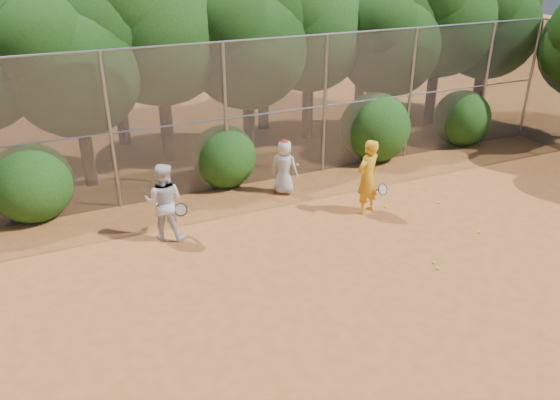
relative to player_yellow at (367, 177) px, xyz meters
name	(u,v)px	position (x,y,z in m)	size (l,w,h in m)	color
ground	(378,290)	(-1.65, -3.06, -0.97)	(80.00, 80.00, 0.00)	#9C5523
fence_back	(256,113)	(-1.77, 2.94, 1.08)	(20.05, 0.09, 4.03)	gray
tree_2	(74,56)	(-6.10, 4.77, 2.61)	(3.99, 3.47, 5.47)	black
tree_3	(158,14)	(-3.59, 5.78, 3.43)	(4.89, 4.26, 6.70)	black
tree_4	(248,35)	(-1.10, 5.17, 2.79)	(4.19, 3.64, 5.73)	black
tree_5	(311,17)	(1.41, 5.98, 3.08)	(4.51, 3.92, 6.17)	black
tree_6	(391,35)	(3.90, 4.97, 2.50)	(3.86, 3.36, 5.29)	black
tree_7	(443,4)	(6.41, 5.58, 3.31)	(4.77, 4.14, 6.53)	black
tree_8	(490,16)	(8.41, 5.27, 2.85)	(4.25, 3.70, 5.82)	black
tree_10	(109,0)	(-4.58, 7.98, 3.66)	(5.15, 4.48, 7.06)	black
tree_11	(263,10)	(0.41, 7.58, 3.19)	(4.64, 4.03, 6.35)	black
bush_0	(31,179)	(-7.65, 3.24, 0.03)	(2.00, 2.00, 2.00)	#184210
bush_1	(224,154)	(-2.65, 3.24, -0.07)	(1.80, 1.80, 1.80)	#184210
bush_2	(375,124)	(2.35, 3.24, 0.13)	(2.20, 2.20, 2.20)	#184210
bush_3	(462,116)	(5.85, 3.24, -0.02)	(1.90, 1.90, 1.90)	#184210
player_yellow	(367,177)	(0.00, 0.00, 0.00)	(0.92, 0.66, 1.94)	gold
player_teen	(284,167)	(-1.38, 1.95, -0.21)	(0.86, 0.86, 1.54)	silver
player_white	(164,202)	(-4.94, 0.77, -0.05)	(1.12, 1.04, 1.85)	silver
ball_0	(479,232)	(1.85, -2.09, -0.94)	(0.07, 0.07, 0.07)	#C1E92A
ball_1	(385,206)	(0.62, 0.00, -0.94)	(0.07, 0.07, 0.07)	#C1E92A
ball_2	(434,262)	(-0.01, -2.74, -0.94)	(0.07, 0.07, 0.07)	#C1E92A
ball_3	(437,269)	(-0.09, -2.96, -0.94)	(0.07, 0.07, 0.07)	#C1E92A
ball_4	(439,203)	(2.03, -0.41, -0.94)	(0.07, 0.07, 0.07)	#C1E92A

